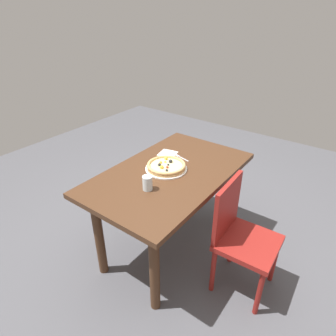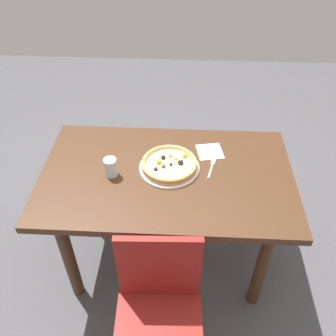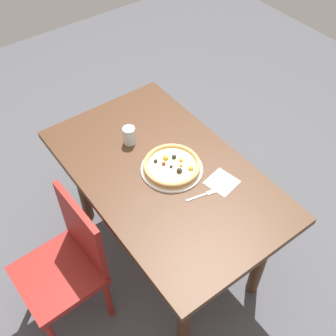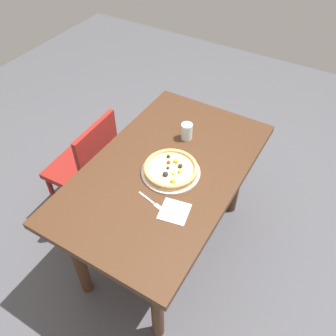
# 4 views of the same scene
# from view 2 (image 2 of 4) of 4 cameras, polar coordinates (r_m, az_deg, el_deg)

# --- Properties ---
(ground_plane) EXTENTS (6.00, 6.00, 0.00)m
(ground_plane) POSITION_cam_2_polar(r_m,az_deg,el_deg) (2.51, -0.16, -13.90)
(ground_plane) COLOR #4C4C51
(dining_table) EXTENTS (1.34, 0.81, 0.77)m
(dining_table) POSITION_cam_2_polar(r_m,az_deg,el_deg) (2.00, -0.20, -3.31)
(dining_table) COLOR #472B19
(dining_table) RESTS_ON ground
(chair_near) EXTENTS (0.42, 0.42, 0.86)m
(chair_near) POSITION_cam_2_polar(r_m,az_deg,el_deg) (1.79, -1.46, -21.72)
(chair_near) COLOR maroon
(chair_near) RESTS_ON ground
(plate) EXTENTS (0.32, 0.32, 0.01)m
(plate) POSITION_cam_2_polar(r_m,az_deg,el_deg) (1.95, 0.20, 0.07)
(plate) COLOR white
(plate) RESTS_ON dining_table
(pizza) EXTENTS (0.30, 0.30, 0.05)m
(pizza) POSITION_cam_2_polar(r_m,az_deg,el_deg) (1.93, 0.21, 0.64)
(pizza) COLOR tan
(pizza) RESTS_ON plate
(fork) EXTENTS (0.05, 0.16, 0.00)m
(fork) POSITION_cam_2_polar(r_m,az_deg,el_deg) (1.97, 6.92, 0.26)
(fork) COLOR silver
(fork) RESTS_ON dining_table
(drinking_glass) EXTENTS (0.07, 0.07, 0.10)m
(drinking_glass) POSITION_cam_2_polar(r_m,az_deg,el_deg) (1.90, -9.01, 0.13)
(drinking_glass) COLOR silver
(drinking_glass) RESTS_ON dining_table
(napkin) EXTENTS (0.16, 0.16, 0.00)m
(napkin) POSITION_cam_2_polar(r_m,az_deg,el_deg) (2.07, 6.58, 2.57)
(napkin) COLOR white
(napkin) RESTS_ON dining_table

